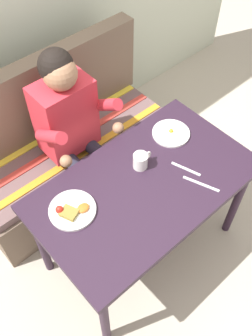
{
  "coord_description": "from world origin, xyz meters",
  "views": [
    {
      "loc": [
        -0.84,
        -0.8,
        2.33
      ],
      "look_at": [
        0.0,
        0.15,
        0.72
      ],
      "focal_mm": 40.34,
      "sensor_mm": 36.0,
      "label": 1
    }
  ],
  "objects_px": {
    "plate_breakfast": "(72,210)",
    "person": "(73,125)",
    "couch": "(68,151)",
    "table": "(144,192)",
    "knife": "(201,184)",
    "plate_eggs": "(171,133)",
    "coffee_mug": "(141,160)",
    "fork": "(186,169)"
  },
  "relations": [
    {
      "from": "plate_breakfast",
      "to": "person",
      "type": "bearing_deg",
      "value": 52.89
    },
    {
      "from": "couch",
      "to": "person",
      "type": "relative_size",
      "value": 1.19
    },
    {
      "from": "person",
      "to": "table",
      "type": "bearing_deg",
      "value": -87.17
    },
    {
      "from": "plate_breakfast",
      "to": "knife",
      "type": "height_order",
      "value": "plate_breakfast"
    },
    {
      "from": "plate_eggs",
      "to": "coffee_mug",
      "type": "distance_m",
      "value": 0.3
    },
    {
      "from": "couch",
      "to": "fork",
      "type": "distance_m",
      "value": 0.96
    },
    {
      "from": "couch",
      "to": "person",
      "type": "distance_m",
      "value": 0.45
    },
    {
      "from": "coffee_mug",
      "to": "knife",
      "type": "height_order",
      "value": "coffee_mug"
    },
    {
      "from": "person",
      "to": "knife",
      "type": "distance_m",
      "value": 0.83
    },
    {
      "from": "plate_eggs",
      "to": "knife",
      "type": "bearing_deg",
      "value": -111.64
    },
    {
      "from": "person",
      "to": "plate_eggs",
      "type": "relative_size",
      "value": 5.54
    },
    {
      "from": "plate_eggs",
      "to": "couch",
      "type": "bearing_deg",
      "value": 120.51
    },
    {
      "from": "person",
      "to": "coffee_mug",
      "type": "relative_size",
      "value": 10.27
    },
    {
      "from": "plate_breakfast",
      "to": "fork",
      "type": "relative_size",
      "value": 1.39
    },
    {
      "from": "plate_eggs",
      "to": "fork",
      "type": "height_order",
      "value": "plate_eggs"
    },
    {
      "from": "coffee_mug",
      "to": "knife",
      "type": "bearing_deg",
      "value": -63.07
    },
    {
      "from": "plate_breakfast",
      "to": "knife",
      "type": "bearing_deg",
      "value": -27.55
    },
    {
      "from": "plate_eggs",
      "to": "knife",
      "type": "height_order",
      "value": "plate_eggs"
    },
    {
      "from": "couch",
      "to": "knife",
      "type": "height_order",
      "value": "couch"
    },
    {
      "from": "table",
      "to": "plate_eggs",
      "type": "height_order",
      "value": "plate_eggs"
    },
    {
      "from": "table",
      "to": "fork",
      "type": "relative_size",
      "value": 7.06
    },
    {
      "from": "table",
      "to": "coffee_mug",
      "type": "height_order",
      "value": "coffee_mug"
    },
    {
      "from": "plate_breakfast",
      "to": "coffee_mug",
      "type": "height_order",
      "value": "coffee_mug"
    },
    {
      "from": "plate_breakfast",
      "to": "knife",
      "type": "xyz_separation_m",
      "value": [
        0.6,
        -0.31,
        -0.01
      ]
    },
    {
      "from": "plate_eggs",
      "to": "fork",
      "type": "relative_size",
      "value": 1.29
    },
    {
      "from": "couch",
      "to": "coffee_mug",
      "type": "xyz_separation_m",
      "value": [
        0.06,
        -0.66,
        0.45
      ]
    },
    {
      "from": "table",
      "to": "couch",
      "type": "distance_m",
      "value": 0.83
    },
    {
      "from": "plate_breakfast",
      "to": "knife",
      "type": "distance_m",
      "value": 0.68
    },
    {
      "from": "plate_breakfast",
      "to": "fork",
      "type": "bearing_deg",
      "value": -17.44
    },
    {
      "from": "person",
      "to": "knife",
      "type": "height_order",
      "value": "person"
    },
    {
      "from": "table",
      "to": "coffee_mug",
      "type": "bearing_deg",
      "value": 58.29
    },
    {
      "from": "coffee_mug",
      "to": "couch",
      "type": "bearing_deg",
      "value": 95.47
    },
    {
      "from": "coffee_mug",
      "to": "fork",
      "type": "xyz_separation_m",
      "value": [
        0.17,
        -0.18,
        -0.04
      ]
    },
    {
      "from": "plate_breakfast",
      "to": "fork",
      "type": "distance_m",
      "value": 0.65
    },
    {
      "from": "plate_eggs",
      "to": "plate_breakfast",
      "type": "bearing_deg",
      "value": -176.81
    },
    {
      "from": "table",
      "to": "couch",
      "type": "relative_size",
      "value": 0.83
    },
    {
      "from": "person",
      "to": "plate_eggs",
      "type": "xyz_separation_m",
      "value": [
        0.39,
        -0.43,
        -0.0
      ]
    },
    {
      "from": "knife",
      "to": "plate_eggs",
      "type": "bearing_deg",
      "value": 47.51
    },
    {
      "from": "couch",
      "to": "plate_breakfast",
      "type": "xyz_separation_m",
      "value": [
        -0.39,
        -0.65,
        0.41
      ]
    },
    {
      "from": "person",
      "to": "plate_eggs",
      "type": "bearing_deg",
      "value": -48.16
    },
    {
      "from": "table",
      "to": "fork",
      "type": "xyz_separation_m",
      "value": [
        0.23,
        -0.08,
        0.08
      ]
    },
    {
      "from": "person",
      "to": "coffee_mug",
      "type": "bearing_deg",
      "value": -79.25
    }
  ]
}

